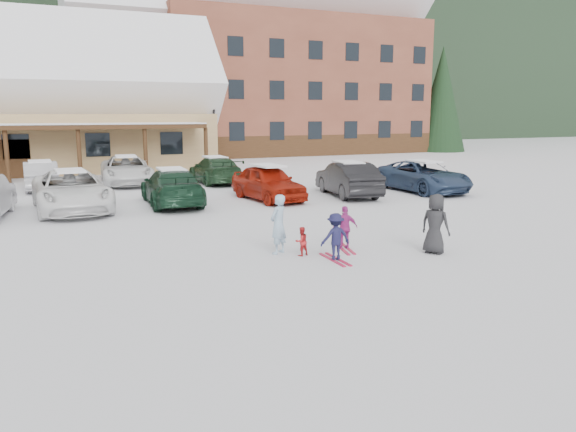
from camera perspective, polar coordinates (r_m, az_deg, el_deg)
name	(u,v)px	position (r m, az deg, el deg)	size (l,w,h in m)	color
ground	(293,263)	(13.99, 0.53, -4.80)	(160.00, 160.00, 0.00)	silver
forested_hillside	(69,12)	(98.65, -21.39, 18.70)	(300.00, 70.00, 38.00)	black
alpine_hotel	(265,59)	(54.29, -2.30, 15.68)	(31.48, 14.01, 21.48)	brown
lamp_post	(214,117)	(38.72, -7.53, 9.93)	(0.50, 0.25, 5.97)	black
conifer_1	(442,85)	(56.86, 15.38, 12.69)	(4.84, 4.84, 11.22)	black
conifer_3	(165,98)	(57.49, -12.40, 11.65)	(3.96, 3.96, 9.18)	black
conifer_4	(393,89)	(70.51, 10.67, 12.61)	(5.06, 5.06, 11.73)	black
adult_skier	(278,224)	(14.75, -0.99, -0.85)	(0.58, 0.38, 1.58)	#93B3CA
toddler_red	(301,241)	(14.62, 1.37, -2.59)	(0.37, 0.29, 0.77)	red
child_navy	(335,237)	(14.17, 4.84, -2.12)	(0.78, 0.45, 1.21)	#17173B
skis_child_navy	(335,259)	(14.31, 4.80, -4.42)	(0.20, 1.40, 0.03)	#BF1B41
child_magenta	(345,228)	(15.35, 5.82, -1.19)	(0.70, 0.29, 1.19)	#AC2B83
skis_child_magenta	(345,248)	(15.48, 5.78, -3.30)	(0.20, 1.40, 0.03)	#BF1B41
bystander_dark	(435,224)	(15.27, 14.73, -0.77)	(0.78, 0.51, 1.60)	#242426
parked_car_2	(71,191)	(22.69, -21.15, 2.40)	(2.58, 5.59, 1.55)	white
parked_car_3	(172,187)	(23.09, -11.71, 2.90)	(2.05, 5.03, 1.46)	#133320
parked_car_4	(268,183)	(23.92, -2.05, 3.40)	(1.76, 4.36, 1.49)	#A41C0B
parked_car_5	(348,179)	(25.23, 6.11, 3.75)	(1.61, 4.62, 1.52)	black
parked_car_6	(423,176)	(27.29, 13.55, 3.94)	(2.39, 5.19, 1.44)	navy
parked_car_9	(41,176)	(29.60, -23.83, 3.77)	(1.47, 4.21, 1.39)	#BABABF
parked_car_10	(127,170)	(30.41, -16.08, 4.49)	(2.45, 5.31, 1.48)	white
parked_car_11	(215,170)	(30.01, -7.41, 4.66)	(1.94, 4.78, 1.39)	#1E3C23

